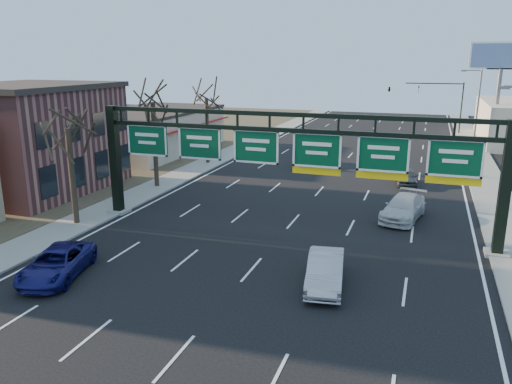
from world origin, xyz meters
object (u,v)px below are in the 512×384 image
at_px(sign_gantry, 288,156).
at_px(car_blue_suv, 57,263).
at_px(car_white_wagon, 404,208).
at_px(car_silver_sedan, 325,271).

xyz_separation_m(sign_gantry, car_blue_suv, (-8.66, -9.83, -3.94)).
bearing_deg(car_blue_suv, car_white_wagon, 29.39).
bearing_deg(sign_gantry, car_silver_sedan, -61.18).
height_order(car_blue_suv, car_white_wagon, car_white_wagon).
relative_size(sign_gantry, car_white_wagon, 4.69).
height_order(sign_gantry, car_silver_sedan, sign_gantry).
distance_m(sign_gantry, car_blue_suv, 13.68).
height_order(sign_gantry, car_white_wagon, sign_gantry).
bearing_deg(car_blue_suv, sign_gantry, 33.82).
bearing_deg(car_white_wagon, car_silver_sedan, -92.83).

